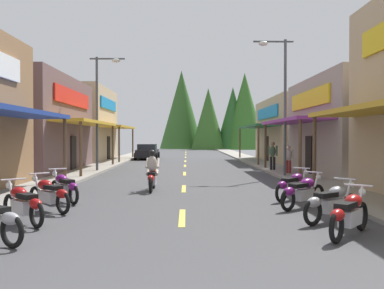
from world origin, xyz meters
name	(u,v)px	position (x,y,z in m)	size (l,w,h in m)	color
ground	(185,168)	(0.00, 26.83, -0.05)	(9.36, 83.67, 0.10)	#424244
sidewalk_left	(100,167)	(-5.68, 26.83, 0.06)	(2.01, 83.67, 0.12)	gray
sidewalk_right	(269,166)	(5.68, 26.83, 0.06)	(2.01, 83.67, 0.12)	gray
centerline_dashes	(185,163)	(0.00, 31.25, 0.01)	(0.16, 60.68, 0.01)	#E0C64C
storefront_left_middle	(9,124)	(-10.48, 23.67, 2.80)	(9.46, 10.72, 5.61)	brown
storefront_left_far	(66,125)	(-10.34, 35.36, 3.12)	(9.17, 9.86, 6.24)	tan
storefront_right_middle	(381,126)	(10.51, 20.81, 2.61)	(9.52, 9.78, 5.22)	gray
storefront_right_far	(321,131)	(11.04, 32.93, 2.57)	(10.58, 12.08, 5.13)	tan
streetlamp_left	(102,98)	(-4.80, 22.89, 4.29)	(2.02, 0.30, 6.67)	#474C51
streetlamp_right	(280,89)	(4.80, 19.51, 4.44)	(2.02, 0.30, 6.95)	#474C51
motorcycle_parked_right_0	(350,213)	(3.46, 6.52, 0.49)	(1.44, 1.72, 1.04)	black
motorcycle_parked_right_1	(332,202)	(3.60, 8.04, 0.49)	(1.79, 1.35, 1.04)	black
motorcycle_parked_right_2	(303,192)	(3.45, 10.05, 0.49)	(1.67, 1.49, 1.04)	black
motorcycle_parked_right_3	(293,185)	(3.58, 11.70, 0.49)	(1.56, 1.61, 1.04)	black
motorcycle_parked_left_2	(23,203)	(-3.75, 7.95, 0.49)	(1.56, 1.61, 1.04)	black
motorcycle_parked_left_3	(49,194)	(-3.68, 9.66, 0.49)	(1.62, 1.55, 1.04)	black
motorcycle_parked_left_4	(64,187)	(-3.74, 11.35, 0.49)	(1.39, 1.76, 1.04)	black
rider_cruising_lead	(152,174)	(-1.19, 14.15, 0.66)	(0.60, 2.14, 1.57)	black
pedestrian_by_shop	(288,158)	(5.54, 20.73, 0.92)	(0.44, 0.44, 1.59)	maroon
pedestrian_browsing	(273,154)	(5.18, 23.15, 1.03)	(0.57, 0.28, 1.77)	black
parked_car_curbside	(147,152)	(-3.48, 37.33, 0.69)	(2.07, 4.31, 1.40)	black
treeline_backdrop	(213,113)	(4.50, 70.77, 6.09)	(17.76, 11.46, 13.53)	#255623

